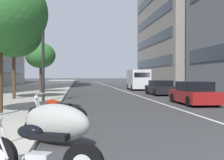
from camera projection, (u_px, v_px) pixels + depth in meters
sidewalk_right_plaza at (30, 90)px, 33.69m from camera, size 160.00×8.93×0.15m
lane_centre_stripe at (116, 88)px, 39.90m from camera, size 110.00×0.16×0.01m
motorcycle_under_tarp at (38, 155)px, 4.80m from camera, size 0.98×2.09×1.11m
motorcycle_nearest_camera at (56, 122)px, 7.30m from camera, size 1.83×2.05×1.02m
motorcycle_by_sign_pole at (56, 114)px, 10.05m from camera, size 1.01×2.08×1.10m
car_mid_block_traffic at (194, 94)px, 17.60m from camera, size 4.26×1.87×1.38m
car_lead_in_lane at (160, 88)px, 26.43m from camera, size 4.33×1.84×1.32m
delivery_van_ahead at (138, 79)px, 35.52m from camera, size 5.33×2.34×2.43m
street_lamp_with_banners at (48, 27)px, 18.04m from camera, size 1.26×2.04×7.50m
street_tree_near_plaza_corner at (0, 13)px, 11.81m from camera, size 3.86×3.86×5.77m
street_tree_by_lamp_post at (14, 33)px, 19.94m from camera, size 3.86×3.86×6.12m
street_tree_far_plaza at (40, 56)px, 28.35m from camera, size 2.89×2.89×4.77m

